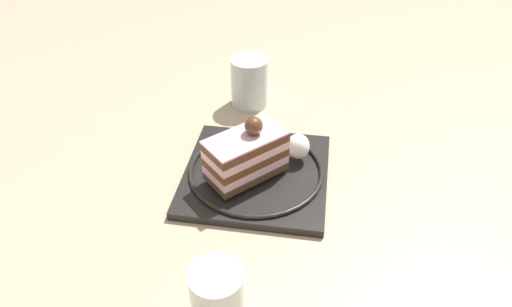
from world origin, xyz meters
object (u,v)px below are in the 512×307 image
Objects in this scene: cake_slice at (246,155)px; fork at (262,139)px; dessert_plate at (256,173)px; drink_glass_far at (249,85)px; drink_glass_near at (218,304)px; whipped_cream_dollop at (298,146)px.

fork is at bearing 174.53° from cake_slice.
dessert_plate is 1.77× the size of cake_slice.
drink_glass_near is at bearing 6.59° from drink_glass_far.
fork is at bearing -117.97° from whipped_cream_dollop.
cake_slice is 1.40× the size of drink_glass_near.
drink_glass_near is at bearing 0.85° from dessert_plate.
fork is (-0.03, -0.07, -0.02)m from whipped_cream_dollop.
cake_slice is 1.35× the size of drink_glass_far.
dessert_plate is 0.08m from whipped_cream_dollop.
drink_glass_far is at bearing -147.38° from whipped_cream_dollop.
drink_glass_far is (-0.24, -0.04, -0.02)m from cake_slice.
dessert_plate is 0.08m from fork.
dessert_plate is at bearing 2.58° from fork.
whipped_cream_dollop is (-0.06, 0.07, -0.02)m from cake_slice.
cake_slice is 0.24m from drink_glass_far.
whipped_cream_dollop is 0.08m from fork.
drink_glass_near reaches higher than fork.
whipped_cream_dollop is at bearing 62.03° from fork.
drink_glass_near is (0.34, 0.01, 0.02)m from fork.
whipped_cream_dollop is (-0.04, 0.06, 0.03)m from dessert_plate.
drink_glass_near reaches higher than dessert_plate.
dessert_plate is at bearing -56.11° from whipped_cream_dollop.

